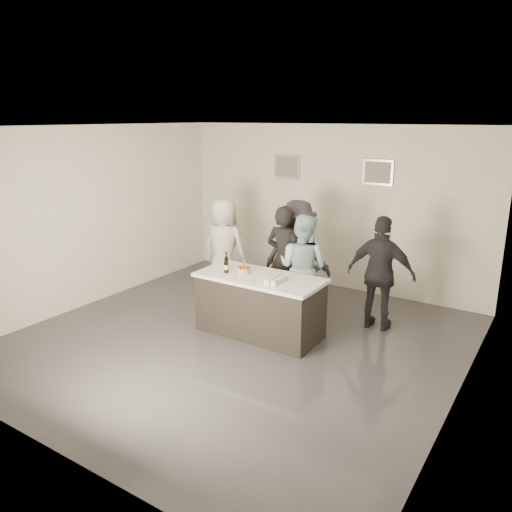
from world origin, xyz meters
name	(u,v)px	position (x,y,z in m)	size (l,w,h in m)	color
floor	(237,340)	(0.00, 0.00, 0.00)	(6.00, 6.00, 0.00)	#3D3D42
ceiling	(235,127)	(0.00, 0.00, 3.00)	(6.00, 6.00, 0.00)	white
wall_back	(329,207)	(0.00, 3.00, 1.50)	(6.00, 0.04, 3.00)	silver
wall_front	(41,308)	(0.00, -3.00, 1.50)	(6.00, 0.04, 3.00)	silver
wall_left	(91,217)	(-3.00, 0.00, 1.50)	(0.04, 6.00, 3.00)	silver
wall_right	(469,277)	(3.00, 0.00, 1.50)	(0.04, 6.00, 3.00)	silver
picture_left	(287,167)	(-0.90, 2.97, 2.20)	(0.54, 0.04, 0.44)	#B2B2B7
picture_right	(378,172)	(0.90, 2.97, 2.20)	(0.54, 0.04, 0.44)	#B2B2B7
bar_counter	(260,305)	(0.15, 0.37, 0.45)	(1.86, 0.86, 0.90)	white
cake	(244,271)	(-0.13, 0.37, 0.94)	(0.19, 0.19, 0.07)	orange
beer_bottle_a	(226,260)	(-0.48, 0.42, 1.03)	(0.07, 0.07, 0.26)	black
beer_bottle_b	(226,264)	(-0.36, 0.25, 1.03)	(0.07, 0.07, 0.26)	black
tumbler_cluster	(276,279)	(0.49, 0.27, 0.94)	(0.19, 0.40, 0.08)	orange
candles	(233,277)	(-0.14, 0.11, 0.90)	(0.24, 0.08, 0.01)	pink
person_main_black	(284,260)	(0.00, 1.35, 0.89)	(0.65, 0.43, 1.78)	black
person_main_blue	(303,268)	(0.40, 1.23, 0.85)	(0.83, 0.64, 1.70)	#A4CBD6
person_guest_left	(224,247)	(-1.32, 1.49, 0.88)	(0.86, 0.56, 1.75)	silver
person_guest_right	(381,274)	(1.55, 1.53, 0.87)	(1.02, 0.43, 1.74)	black
person_guest_back	(297,254)	(0.02, 1.74, 0.90)	(1.17, 0.67, 1.81)	#302D35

